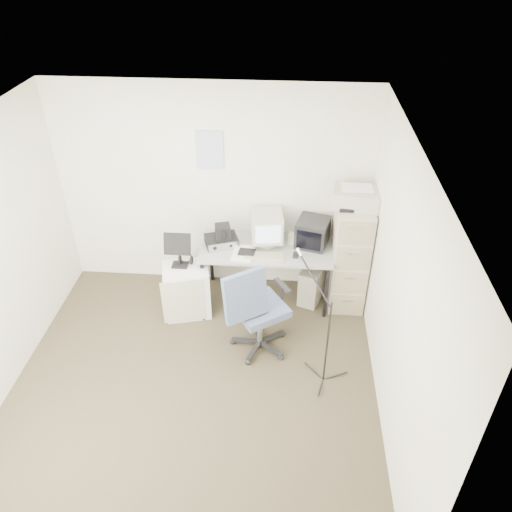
# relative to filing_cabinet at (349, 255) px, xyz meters

# --- Properties ---
(floor) EXTENTS (3.60, 3.60, 0.01)m
(floor) POSITION_rel_filing_cabinet_xyz_m (-1.58, -1.48, -0.66)
(floor) COLOR #3C351F
(floor) RESTS_ON ground
(ceiling) EXTENTS (3.60, 3.60, 0.01)m
(ceiling) POSITION_rel_filing_cabinet_xyz_m (-1.58, -1.48, 1.85)
(ceiling) COLOR white
(ceiling) RESTS_ON ground
(wall_back) EXTENTS (3.60, 0.02, 2.50)m
(wall_back) POSITION_rel_filing_cabinet_xyz_m (-1.58, 0.32, 0.60)
(wall_back) COLOR white
(wall_back) RESTS_ON ground
(wall_front) EXTENTS (3.60, 0.02, 2.50)m
(wall_front) POSITION_rel_filing_cabinet_xyz_m (-1.58, -3.28, 0.60)
(wall_front) COLOR white
(wall_front) RESTS_ON ground
(wall_right) EXTENTS (0.02, 3.60, 2.50)m
(wall_right) POSITION_rel_filing_cabinet_xyz_m (0.22, -1.48, 0.60)
(wall_right) COLOR white
(wall_right) RESTS_ON ground
(wall_calendar) EXTENTS (0.30, 0.02, 0.44)m
(wall_calendar) POSITION_rel_filing_cabinet_xyz_m (-1.60, 0.31, 1.10)
(wall_calendar) COLOR white
(wall_calendar) RESTS_ON wall_back
(filing_cabinet) EXTENTS (0.40, 0.60, 1.30)m
(filing_cabinet) POSITION_rel_filing_cabinet_xyz_m (0.00, 0.00, 0.00)
(filing_cabinet) COLOR #BFB19B
(filing_cabinet) RESTS_ON floor
(printer) EXTENTS (0.53, 0.40, 0.19)m
(printer) POSITION_rel_filing_cabinet_xyz_m (0.00, -0.01, 0.74)
(printer) COLOR #B3AEA1
(printer) RESTS_ON filing_cabinet
(desk) EXTENTS (1.50, 0.70, 0.73)m
(desk) POSITION_rel_filing_cabinet_xyz_m (-0.95, -0.03, -0.29)
(desk) COLOR #A3A59C
(desk) RESTS_ON floor
(crt_monitor) EXTENTS (0.40, 0.41, 0.39)m
(crt_monitor) POSITION_rel_filing_cabinet_xyz_m (-0.95, 0.06, 0.27)
(crt_monitor) COLOR #B3AEA1
(crt_monitor) RESTS_ON desk
(crt_tv) EXTENTS (0.42, 0.43, 0.31)m
(crt_tv) POSITION_rel_filing_cabinet_xyz_m (-0.43, 0.08, 0.23)
(crt_tv) COLOR black
(crt_tv) RESTS_ON desk
(desk_speaker) EXTENTS (0.09, 0.09, 0.14)m
(desk_speaker) POSITION_rel_filing_cabinet_xyz_m (-0.66, 0.07, 0.15)
(desk_speaker) COLOR #BDB89F
(desk_speaker) RESTS_ON desk
(keyboard) EXTENTS (0.44, 0.16, 0.02)m
(keyboard) POSITION_rel_filing_cabinet_xyz_m (-0.96, -0.23, 0.09)
(keyboard) COLOR #B3AEA1
(keyboard) RESTS_ON desk
(mouse) EXTENTS (0.07, 0.10, 0.03)m
(mouse) POSITION_rel_filing_cabinet_xyz_m (-0.61, -0.18, 0.09)
(mouse) COLOR black
(mouse) RESTS_ON desk
(radio_receiver) EXTENTS (0.43, 0.36, 0.10)m
(radio_receiver) POSITION_rel_filing_cabinet_xyz_m (-1.47, -0.01, 0.13)
(radio_receiver) COLOR black
(radio_receiver) RESTS_ON desk
(radio_speaker) EXTENTS (0.20, 0.19, 0.16)m
(radio_speaker) POSITION_rel_filing_cabinet_xyz_m (-1.44, -0.02, 0.27)
(radio_speaker) COLOR black
(radio_speaker) RESTS_ON radio_receiver
(papers) EXTENTS (0.26, 0.33, 0.02)m
(papers) POSITION_rel_filing_cabinet_xyz_m (-1.20, -0.18, 0.09)
(papers) COLOR white
(papers) RESTS_ON desk
(pc_tower) EXTENTS (0.38, 0.54, 0.46)m
(pc_tower) POSITION_rel_filing_cabinet_xyz_m (-0.38, 0.02, -0.42)
(pc_tower) COLOR #B3AEA1
(pc_tower) RESTS_ON floor
(office_chair) EXTENTS (0.88, 0.88, 1.10)m
(office_chair) POSITION_rel_filing_cabinet_xyz_m (-0.96, -0.87, -0.10)
(office_chair) COLOR slate
(office_chair) RESTS_ON floor
(side_cart) EXTENTS (0.58, 0.51, 0.62)m
(side_cart) POSITION_rel_filing_cabinet_xyz_m (-1.84, -0.36, -0.34)
(side_cart) COLOR white
(side_cart) RESTS_ON floor
(music_stand) EXTENTS (0.34, 0.27, 0.44)m
(music_stand) POSITION_rel_filing_cabinet_xyz_m (-1.90, -0.31, 0.19)
(music_stand) COLOR black
(music_stand) RESTS_ON side_cart
(headphones) EXTENTS (0.20, 0.20, 0.03)m
(headphones) POSITION_rel_filing_cabinet_xyz_m (-1.84, -0.26, 0.03)
(headphones) COLOR black
(headphones) RESTS_ON side_cart
(mic_stand) EXTENTS (0.03, 0.03, 1.33)m
(mic_stand) POSITION_rel_filing_cabinet_xyz_m (-0.29, -1.30, 0.01)
(mic_stand) COLOR black
(mic_stand) RESTS_ON floor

